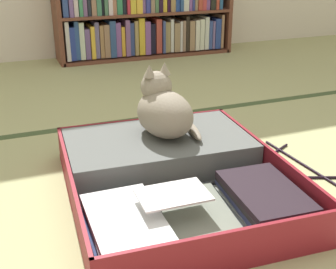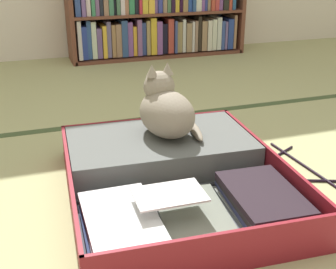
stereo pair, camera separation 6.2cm
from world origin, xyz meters
name	(u,v)px [view 1 (the left image)]	position (x,y,z in m)	size (l,w,h in m)	color
ground_plane	(206,228)	(0.00, 0.00, 0.00)	(10.00, 10.00, 0.00)	tan
tatami_border	(121,121)	(0.00, 0.95, 0.00)	(4.80, 0.05, 0.00)	#3E4F2D
bookshelf	(144,15)	(0.55, 2.24, 0.31)	(1.33, 0.28, 0.65)	brown
open_suitcase	(171,171)	(0.00, 0.28, 0.05)	(0.75, 0.88, 0.13)	maroon
black_cat	(163,110)	(0.03, 0.45, 0.23)	(0.25, 0.29, 0.27)	gray
clothes_hanger	(292,165)	(0.49, 0.25, 0.01)	(0.24, 0.44, 0.01)	black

